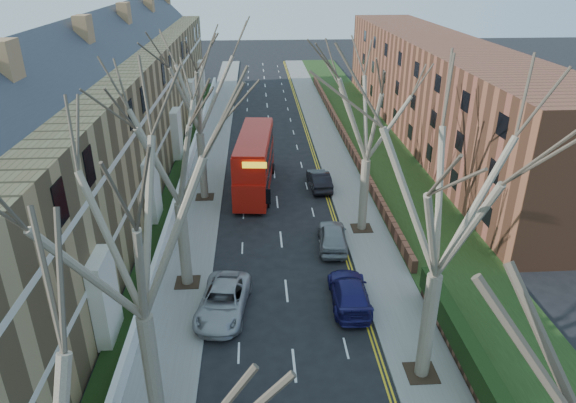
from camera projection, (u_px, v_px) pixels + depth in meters
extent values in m
cube|color=slate|center=(211.00, 152.00, 50.63)|extent=(3.00, 102.00, 0.12)
cube|color=slate|center=(332.00, 149.00, 51.31)|extent=(3.00, 102.00, 0.12)
cube|color=#98794D|center=(102.00, 129.00, 40.86)|extent=(9.00, 78.00, 10.00)
cube|color=#30323B|center=(89.00, 51.00, 38.32)|extent=(4.67, 78.00, 4.67)
cube|color=silver|center=(160.00, 145.00, 41.75)|extent=(0.12, 78.00, 0.35)
cube|color=silver|center=(155.00, 103.00, 40.27)|extent=(0.12, 78.00, 0.35)
cube|color=brown|center=(437.00, 89.00, 53.50)|extent=(8.00, 54.00, 10.00)
cube|color=brown|center=(342.00, 132.00, 54.81)|extent=(0.35, 54.00, 0.90)
cube|color=white|center=(184.00, 178.00, 43.06)|extent=(0.30, 78.00, 1.00)
cube|color=#1D3112|center=(376.00, 147.00, 51.53)|extent=(6.00, 102.00, 0.06)
cylinder|color=#6D604E|center=(152.00, 372.00, 19.66)|extent=(0.64, 0.64, 5.25)
cylinder|color=#6D604E|center=(184.00, 245.00, 28.74)|extent=(0.64, 0.64, 5.07)
cube|color=#2D2116|center=(188.00, 282.00, 29.81)|extent=(1.40, 1.40, 0.05)
cylinder|color=#6D604E|center=(203.00, 166.00, 39.56)|extent=(0.60, 0.60, 5.25)
cube|color=#2D2116|center=(205.00, 197.00, 40.66)|extent=(1.40, 1.40, 0.05)
cylinder|color=#6D604E|center=(428.00, 327.00, 22.13)|extent=(0.64, 0.64, 5.25)
cube|color=#2D2116|center=(421.00, 373.00, 23.23)|extent=(1.40, 1.40, 0.05)
cylinder|color=#6D604E|center=(364.00, 195.00, 34.82)|extent=(0.60, 0.60, 5.07)
cube|color=#2D2116|center=(362.00, 228.00, 35.89)|extent=(1.40, 1.40, 0.05)
cube|color=#AD140C|center=(255.00, 173.00, 41.91)|extent=(3.41, 11.00, 2.17)
cube|color=#AD140C|center=(254.00, 149.00, 41.04)|extent=(3.37, 10.46, 1.97)
cube|color=black|center=(255.00, 167.00, 41.72)|extent=(3.36, 10.14, 0.89)
cube|color=black|center=(254.00, 147.00, 40.99)|extent=(3.34, 9.93, 0.89)
imported|color=#A4A5AA|center=(223.00, 301.00, 27.15)|extent=(3.12, 5.55, 1.46)
imported|color=navy|center=(349.00, 292.00, 27.90)|extent=(2.17, 5.03, 1.44)
imported|color=gray|center=(333.00, 236.00, 33.52)|extent=(2.24, 4.73, 1.56)
imported|color=black|center=(319.00, 180.00, 42.35)|extent=(1.81, 4.53, 1.47)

